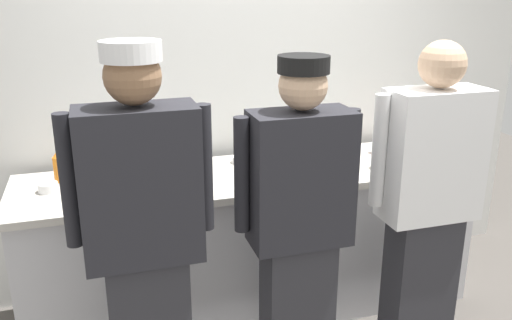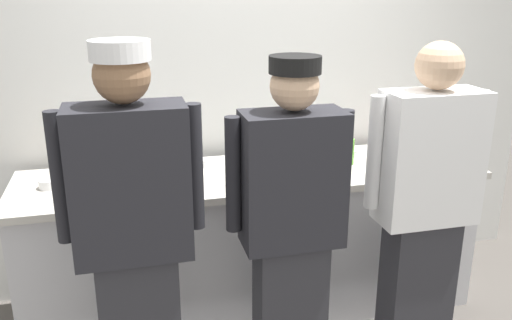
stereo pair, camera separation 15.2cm
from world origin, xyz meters
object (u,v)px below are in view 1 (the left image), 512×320
Objects in this scene: ramekin_green_sauce at (348,151)px; squeeze_bottle_spare at (58,167)px; ramekin_orange_sauce at (202,163)px; plate_stack_front at (419,155)px; squeeze_bottle_primary at (381,140)px; chef_center at (299,223)px; ramekin_red_sauce at (239,159)px; deli_cup at (381,161)px; ramekin_yellow_sauce at (48,187)px; mixing_bowl_steel at (303,157)px; squeeze_bottle_secondary at (348,148)px; sheet_tray at (127,183)px; chef_near_left at (144,235)px; chef_far_right at (427,202)px.

squeeze_bottle_spare is at bearing 179.60° from ramekin_green_sauce.
plate_stack_front is at bearing -10.44° from ramekin_orange_sauce.
ramekin_green_sauce is at bearing 173.75° from squeeze_bottle_primary.
plate_stack_front is at bearing 31.07° from chef_center.
squeeze_bottle_primary is at bearing 128.90° from plate_stack_front.
ramekin_red_sauce is 1.07× the size of deli_cup.
squeeze_bottle_spare reaches higher than ramekin_green_sauce.
ramekin_red_sauce is 1.12m from ramekin_yellow_sauce.
mixing_bowl_steel is at bearing 67.18° from chef_center.
squeeze_bottle_secondary is at bearing -116.46° from ramekin_green_sauce.
ramekin_orange_sauce is (0.46, 0.17, 0.01)m from sheet_tray.
squeeze_bottle_secondary reaches higher than squeeze_bottle_primary.
squeeze_bottle_spare is 0.16m from ramekin_yellow_sauce.
ramekin_red_sauce is (0.24, 0.03, -0.00)m from ramekin_orange_sauce.
chef_near_left is 1.02× the size of chef_far_right.
chef_center is 3.65× the size of sheet_tray.
ramekin_green_sauce is (1.42, 0.15, 0.01)m from sheet_tray.
squeeze_bottle_spare is at bearing 174.75° from mixing_bowl_steel.
squeeze_bottle_secondary is at bearing -5.46° from squeeze_bottle_spare.
ramekin_red_sauce is at bearing 1.88° from squeeze_bottle_spare.
squeeze_bottle_spare reaches higher than deli_cup.
chef_far_right reaches higher than sheet_tray.
squeeze_bottle_primary is 1.18m from ramekin_orange_sauce.
chef_far_right is 7.79× the size of plate_stack_front.
squeeze_bottle_primary is (1.62, 0.86, 0.05)m from chef_near_left.
chef_near_left is at bearing -60.55° from ramekin_yellow_sauce.
chef_near_left is 0.72m from chef_center.
ramekin_red_sauce is (-1.10, 0.27, -0.01)m from plate_stack_front.
chef_center is at bearing -127.99° from ramekin_green_sauce.
plate_stack_front is at bearing -14.00° from ramekin_red_sauce.
ramekin_yellow_sauce is at bearing 147.37° from chef_center.
sheet_tray is at bearing 91.55° from chef_near_left.
squeeze_bottle_secondary is at bearing 49.96° from chef_center.
chef_far_right is 17.87× the size of ramekin_red_sauce.
plate_stack_front is 1.14× the size of squeeze_bottle_secondary.
mixing_bowl_steel is 0.59m from squeeze_bottle_primary.
ramekin_orange_sauce and ramekin_yellow_sauce have the same top height.
squeeze_bottle_primary is at bearing -4.32° from ramekin_red_sauce.
chef_near_left is 16.99× the size of ramekin_yellow_sauce.
chef_center is 9.07× the size of squeeze_bottle_primary.
ramekin_yellow_sauce is (-1.75, 0.02, -0.07)m from squeeze_bottle_secondary.
ramekin_orange_sauce is at bearing 178.83° from ramekin_green_sauce.
squeeze_bottle_spare is 1.67× the size of ramekin_green_sauce.
squeeze_bottle_primary reaches higher than ramekin_orange_sauce.
sheet_tray is (-0.74, 0.72, 0.02)m from chef_center.
mixing_bowl_steel is at bearing -12.87° from ramekin_orange_sauce.
ramekin_red_sauce is 0.93× the size of ramekin_yellow_sauce.
ramekin_green_sauce is 1.20× the size of deli_cup.
ramekin_yellow_sauce is (-1.85, 0.72, 0.02)m from chef_far_right.
squeeze_bottle_secondary is at bearing 131.57° from deli_cup.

